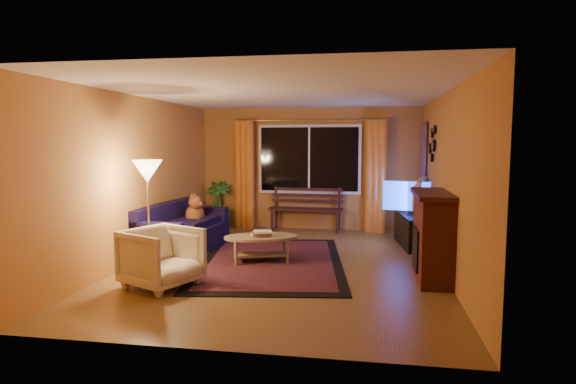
% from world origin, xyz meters
% --- Properties ---
extents(floor, '(4.50, 6.00, 0.02)m').
position_xyz_m(floor, '(0.00, 0.00, -0.01)').
color(floor, brown).
rests_on(floor, ground).
extents(ceiling, '(4.50, 6.00, 0.02)m').
position_xyz_m(ceiling, '(0.00, 0.00, 2.51)').
color(ceiling, white).
rests_on(ceiling, ground).
extents(wall_back, '(4.50, 0.02, 2.50)m').
position_xyz_m(wall_back, '(0.00, 3.01, 1.25)').
color(wall_back, '#C17D38').
rests_on(wall_back, ground).
extents(wall_left, '(0.02, 6.00, 2.50)m').
position_xyz_m(wall_left, '(-2.26, 0.00, 1.25)').
color(wall_left, '#C17D38').
rests_on(wall_left, ground).
extents(wall_right, '(0.02, 6.00, 2.50)m').
position_xyz_m(wall_right, '(2.26, 0.00, 1.25)').
color(wall_right, '#C17D38').
rests_on(wall_right, ground).
extents(window, '(2.00, 0.02, 1.30)m').
position_xyz_m(window, '(0.00, 2.94, 1.45)').
color(window, black).
rests_on(window, wall_back).
extents(curtain_rod, '(3.20, 0.03, 0.03)m').
position_xyz_m(curtain_rod, '(0.00, 2.90, 2.25)').
color(curtain_rod, '#BF8C3F').
rests_on(curtain_rod, wall_back).
extents(curtain_left, '(0.36, 0.36, 2.24)m').
position_xyz_m(curtain_left, '(-1.35, 2.88, 1.12)').
color(curtain_left, orange).
rests_on(curtain_left, ground).
extents(curtain_right, '(0.36, 0.36, 2.24)m').
position_xyz_m(curtain_right, '(1.35, 2.88, 1.12)').
color(curtain_right, orange).
rests_on(curtain_right, ground).
extents(bench, '(1.49, 0.51, 0.44)m').
position_xyz_m(bench, '(-0.04, 2.75, 0.22)').
color(bench, black).
rests_on(bench, ground).
extents(potted_plant, '(0.59, 0.59, 0.98)m').
position_xyz_m(potted_plant, '(-1.90, 2.75, 0.49)').
color(potted_plant, '#235B1E').
rests_on(potted_plant, ground).
extents(sofa, '(1.02, 2.04, 0.80)m').
position_xyz_m(sofa, '(-1.80, 0.54, 0.40)').
color(sofa, black).
rests_on(sofa, ground).
extents(dog, '(0.41, 0.47, 0.43)m').
position_xyz_m(dog, '(-1.75, 0.98, 0.61)').
color(dog, brown).
rests_on(dog, sofa).
extents(armchair, '(1.01, 1.04, 0.82)m').
position_xyz_m(armchair, '(-1.33, -1.32, 0.41)').
color(armchair, beige).
rests_on(armchair, ground).
extents(floor_lamp, '(0.30, 0.30, 1.58)m').
position_xyz_m(floor_lamp, '(-1.73, -0.81, 0.79)').
color(floor_lamp, '#BF8C3F').
rests_on(floor_lamp, ground).
extents(rug, '(2.53, 3.57, 0.02)m').
position_xyz_m(rug, '(-0.22, 0.10, 0.01)').
color(rug, '#651802').
rests_on(rug, ground).
extents(coffee_table, '(1.39, 1.39, 0.40)m').
position_xyz_m(coffee_table, '(-0.38, 0.09, 0.20)').
color(coffee_table, '#96835D').
rests_on(coffee_table, ground).
extents(tv_console, '(0.60, 1.37, 0.55)m').
position_xyz_m(tv_console, '(2.00, 1.64, 0.28)').
color(tv_console, black).
rests_on(tv_console, ground).
extents(television, '(0.38, 1.11, 0.64)m').
position_xyz_m(television, '(2.00, 1.64, 0.87)').
color(television, black).
rests_on(television, tv_console).
extents(fireplace, '(0.40, 1.20, 1.10)m').
position_xyz_m(fireplace, '(2.05, -0.40, 0.55)').
color(fireplace, maroon).
rests_on(fireplace, ground).
extents(mirror_cluster, '(0.06, 0.60, 0.56)m').
position_xyz_m(mirror_cluster, '(2.21, 1.30, 1.80)').
color(mirror_cluster, black).
rests_on(mirror_cluster, wall_right).
extents(painting, '(0.04, 0.76, 0.96)m').
position_xyz_m(painting, '(2.22, 2.45, 1.65)').
color(painting, '#D46830').
rests_on(painting, wall_right).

